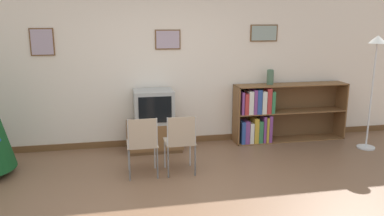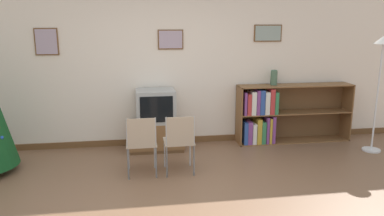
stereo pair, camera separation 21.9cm
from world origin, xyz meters
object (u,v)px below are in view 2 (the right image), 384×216
(folding_chair_right, at_px, (179,140))
(standing_lamp, at_px, (381,64))
(vase, at_px, (274,77))
(tv_console, at_px, (156,135))
(television, at_px, (156,106))
(bookshelf, at_px, (274,115))
(folding_chair_left, at_px, (141,142))

(folding_chair_right, distance_m, standing_lamp, 3.29)
(vase, relative_size, standing_lamp, 0.14)
(vase, xyz_separation_m, standing_lamp, (1.41, -0.71, 0.28))
(tv_console, bearing_deg, standing_lamp, -9.86)
(television, bearing_deg, bookshelf, 2.29)
(folding_chair_left, bearing_deg, folding_chair_right, 0.00)
(standing_lamp, bearing_deg, television, 170.18)
(tv_console, height_order, standing_lamp, standing_lamp)
(folding_chair_right, distance_m, vase, 2.17)
(tv_console, relative_size, television, 1.43)
(television, distance_m, bookshelf, 2.00)
(bookshelf, bearing_deg, standing_lamp, -25.41)
(tv_console, bearing_deg, folding_chair_right, -76.55)
(bookshelf, bearing_deg, vase, 106.88)
(tv_console, bearing_deg, folding_chair_left, -103.45)
(folding_chair_right, bearing_deg, television, 103.48)
(folding_chair_right, height_order, standing_lamp, standing_lamp)
(folding_chair_right, distance_m, bookshelf, 2.06)
(standing_lamp, bearing_deg, folding_chair_right, -171.66)
(television, bearing_deg, tv_console, 90.00)
(tv_console, distance_m, vase, 2.16)
(tv_console, xyz_separation_m, vase, (1.97, 0.12, 0.88))
(television, bearing_deg, vase, 3.54)
(tv_console, distance_m, bookshelf, 2.00)
(folding_chair_left, height_order, bookshelf, bookshelf)
(bookshelf, bearing_deg, television, -177.71)
(bookshelf, height_order, vase, vase)
(vase, bearing_deg, folding_chair_left, -152.29)
(television, bearing_deg, folding_chair_right, -76.52)
(folding_chair_right, bearing_deg, standing_lamp, 8.34)
(tv_console, distance_m, folding_chair_left, 1.10)
(television, xyz_separation_m, standing_lamp, (3.38, -0.59, 0.67))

